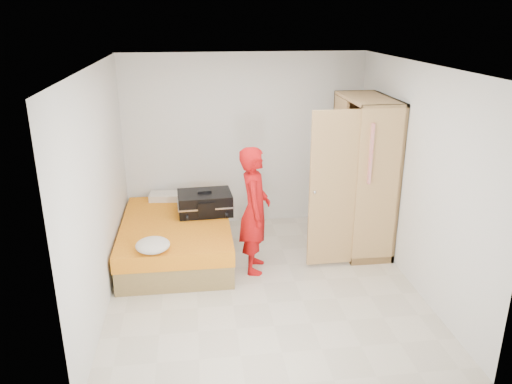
{
  "coord_description": "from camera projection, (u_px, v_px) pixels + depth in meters",
  "views": [
    {
      "loc": [
        -0.76,
        -5.31,
        3.11
      ],
      "look_at": [
        -0.01,
        0.53,
        1.0
      ],
      "focal_mm": 35.0,
      "sensor_mm": 36.0,
      "label": 1
    }
  ],
  "objects": [
    {
      "name": "suitcase",
      "position": [
        205.0,
        203.0,
        6.88
      ],
      "size": [
        0.78,
        0.6,
        0.32
      ],
      "rotation": [
        0.0,
        0.0,
        0.06
      ],
      "color": "black",
      "rests_on": "bed"
    },
    {
      "name": "room",
      "position": [
        263.0,
        183.0,
        5.66
      ],
      "size": [
        4.0,
        4.02,
        2.6
      ],
      "color": "beige",
      "rests_on": "ground"
    },
    {
      "name": "pillow",
      "position": [
        168.0,
        196.0,
        7.4
      ],
      "size": [
        0.56,
        0.32,
        0.1
      ],
      "primitive_type": "cube",
      "rotation": [
        0.0,
        0.0,
        -0.09
      ],
      "color": "white",
      "rests_on": "bed"
    },
    {
      "name": "wardrobe",
      "position": [
        361.0,
        179.0,
        6.73
      ],
      "size": [
        1.17,
        1.2,
        2.1
      ],
      "color": "tan",
      "rests_on": "ground"
    },
    {
      "name": "round_cushion",
      "position": [
        153.0,
        245.0,
        5.78
      ],
      "size": [
        0.4,
        0.4,
        0.15
      ],
      "primitive_type": "ellipsoid",
      "color": "white",
      "rests_on": "bed"
    },
    {
      "name": "person",
      "position": [
        255.0,
        210.0,
        6.18
      ],
      "size": [
        0.47,
        0.64,
        1.62
      ],
      "primitive_type": "imported",
      "rotation": [
        0.0,
        0.0,
        1.42
      ],
      "color": "red",
      "rests_on": "ground"
    },
    {
      "name": "bed",
      "position": [
        177.0,
        238.0,
        6.72
      ],
      "size": [
        1.42,
        2.02,
        0.5
      ],
      "color": "olive",
      "rests_on": "ground"
    }
  ]
}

